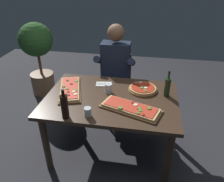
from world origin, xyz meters
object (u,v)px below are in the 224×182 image
(diner_chair, at_px, (116,81))
(seated_diner, at_px, (115,69))
(wine_bottle_dark, at_px, (167,87))
(oil_bottle_amber, at_px, (65,106))
(dining_table, at_px, (111,105))
(potted_plant_corner, at_px, (38,52))
(tumbler_far_side, at_px, (88,113))
(pizza_rectangular_front, at_px, (131,108))
(pizza_round_far, at_px, (143,89))
(tumbler_near_camera, at_px, (109,89))
(pizza_rectangular_left, at_px, (70,89))

(diner_chair, relative_size, seated_diner, 0.65)
(wine_bottle_dark, bearing_deg, oil_bottle_amber, -149.38)
(dining_table, xyz_separation_m, potted_plant_corner, (-1.41, 1.16, 0.10))
(tumbler_far_side, bearing_deg, pizza_rectangular_front, 23.65)
(pizza_round_far, height_order, seated_diner, seated_diner)
(tumbler_near_camera, bearing_deg, oil_bottle_amber, -120.89)
(pizza_rectangular_left, height_order, tumbler_far_side, tumbler_far_side)
(seated_diner, bearing_deg, wine_bottle_dark, -42.63)
(dining_table, relative_size, pizza_round_far, 4.28)
(pizza_round_far, bearing_deg, seated_diner, 127.26)
(tumbler_near_camera, distance_m, diner_chair, 0.82)
(pizza_rectangular_front, bearing_deg, diner_chair, 105.94)
(oil_bottle_amber, bearing_deg, tumbler_near_camera, 59.11)
(pizza_rectangular_left, relative_size, pizza_round_far, 1.88)
(pizza_round_far, height_order, tumbler_far_side, tumbler_far_side)
(pizza_rectangular_front, bearing_deg, wine_bottle_dark, 42.96)
(pizza_rectangular_left, xyz_separation_m, pizza_round_far, (0.80, 0.15, -0.00))
(wine_bottle_dark, relative_size, seated_diner, 0.22)
(oil_bottle_amber, bearing_deg, potted_plant_corner, 123.74)
(pizza_rectangular_left, bearing_deg, potted_plant_corner, 130.12)
(seated_diner, bearing_deg, pizza_rectangular_front, -72.12)
(seated_diner, bearing_deg, oil_bottle_amber, -103.53)
(diner_chair, height_order, potted_plant_corner, potted_plant_corner)
(pizza_round_far, xyz_separation_m, tumbler_near_camera, (-0.37, -0.12, 0.03))
(pizza_round_far, bearing_deg, pizza_rectangular_left, -169.58)
(pizza_rectangular_front, distance_m, wine_bottle_dark, 0.49)
(pizza_rectangular_front, bearing_deg, seated_diner, 107.88)
(pizza_rectangular_front, distance_m, pizza_round_far, 0.42)
(seated_diner, bearing_deg, pizza_rectangular_left, -121.17)
(seated_diner, bearing_deg, tumbler_far_side, -94.28)
(dining_table, relative_size, pizza_rectangular_left, 2.27)
(pizza_rectangular_left, height_order, potted_plant_corner, potted_plant_corner)
(diner_chair, xyz_separation_m, potted_plant_corner, (-1.33, 0.31, 0.26))
(tumbler_near_camera, bearing_deg, pizza_rectangular_left, -175.91)
(dining_table, bearing_deg, pizza_round_far, 33.40)
(pizza_rectangular_front, xyz_separation_m, diner_chair, (-0.30, 1.05, -0.27))
(seated_diner, bearing_deg, diner_chair, 90.00)
(wine_bottle_dark, bearing_deg, tumbler_far_side, -145.99)
(dining_table, distance_m, pizza_rectangular_left, 0.50)
(potted_plant_corner, bearing_deg, oil_bottle_amber, -56.26)
(pizza_round_far, distance_m, oil_bottle_amber, 0.93)
(dining_table, distance_m, pizza_rectangular_front, 0.32)
(wine_bottle_dark, height_order, tumbler_near_camera, wine_bottle_dark)
(dining_table, relative_size, wine_bottle_dark, 4.84)
(tumbler_near_camera, xyz_separation_m, tumbler_far_side, (-0.11, -0.46, -0.01))
(potted_plant_corner, bearing_deg, tumbler_far_side, -50.67)
(pizza_rectangular_front, relative_size, oil_bottle_amber, 2.14)
(pizza_rectangular_front, height_order, tumbler_far_side, tumbler_far_side)
(potted_plant_corner, bearing_deg, pizza_rectangular_front, -39.76)
(oil_bottle_amber, distance_m, tumbler_near_camera, 0.60)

